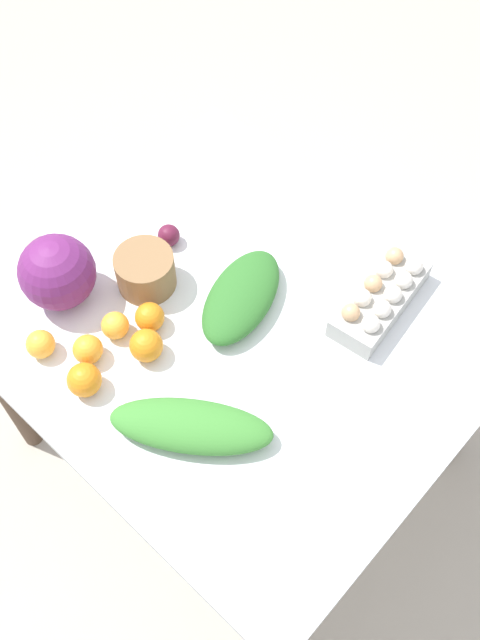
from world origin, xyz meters
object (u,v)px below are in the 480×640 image
object	(u,v)px
cabbage_purple	(57,272)
greens_bunch_scallion	(191,426)
orange_3	(84,380)
orange_4	(150,317)
beet_root	(169,235)
orange_1	(88,349)
egg_carton	(381,296)
paper_bag	(145,271)
orange_2	(40,344)
orange_5	(146,345)
greens_bunch_chard	(241,296)
orange_0	(115,325)

from	to	relation	value
cabbage_purple	greens_bunch_scallion	world-z (taller)	cabbage_purple
greens_bunch_scallion	orange_3	distance (m)	0.27
greens_bunch_scallion	orange_4	bearing A→B (deg)	153.99
orange_3	beet_root	bearing A→B (deg)	111.42
cabbage_purple	orange_1	bearing A→B (deg)	-22.29
egg_carton	greens_bunch_scallion	distance (m)	0.56
paper_bag	orange_2	size ratio (longest dim) A/B	2.16
orange_2	orange_5	world-z (taller)	orange_5
orange_3	orange_5	world-z (taller)	same
greens_bunch_chard	orange_3	size ratio (longest dim) A/B	3.75
paper_bag	orange_4	world-z (taller)	paper_bag
orange_2	orange_4	xyz separation A→B (m)	(0.13, 0.22, 0.00)
paper_bag	orange_1	size ratio (longest dim) A/B	2.09
orange_0	orange_3	xyz separation A→B (m)	(0.06, -0.15, 0.01)
orange_0	orange_2	world-z (taller)	orange_2
egg_carton	orange_5	size ratio (longest dim) A/B	3.96
greens_bunch_scallion	orange_2	xyz separation A→B (m)	(-0.40, -0.09, -0.00)
greens_bunch_chard	greens_bunch_scallion	bearing A→B (deg)	-65.05
paper_bag	orange_0	xyz separation A→B (m)	(0.05, -0.15, -0.02)
egg_carton	beet_root	size ratio (longest dim) A/B	5.43
orange_2	orange_4	distance (m)	0.26
greens_bunch_scallion	orange_1	distance (m)	0.31
cabbage_purple	paper_bag	xyz separation A→B (m)	(0.12, 0.16, -0.04)
cabbage_purple	greens_bunch_scallion	distance (m)	0.50
paper_bag	orange_4	xyz separation A→B (m)	(0.10, -0.08, -0.01)
orange_1	orange_5	bearing A→B (deg)	46.07
beet_root	orange_5	size ratio (longest dim) A/B	0.73
greens_bunch_chard	orange_5	distance (m)	0.26
orange_0	orange_5	world-z (taller)	orange_5
orange_3	paper_bag	bearing A→B (deg)	111.08
paper_bag	egg_carton	bearing A→B (deg)	35.85
orange_1	orange_5	distance (m)	0.14
egg_carton	greens_bunch_chard	xyz separation A→B (m)	(-0.25, -0.23, -0.01)
greens_bunch_scallion	orange_3	bearing A→B (deg)	-161.57
cabbage_purple	beet_root	bearing A→B (deg)	76.00
orange_3	cabbage_purple	bearing A→B (deg)	150.91
paper_bag	orange_3	bearing A→B (deg)	-68.92
paper_bag	orange_1	bearing A→B (deg)	-76.50
egg_carton	orange_2	xyz separation A→B (m)	(-0.50, -0.64, -0.01)
cabbage_purple	egg_carton	xyz separation A→B (m)	(0.59, 0.50, -0.05)
greens_bunch_chard	beet_root	distance (m)	0.27
orange_2	orange_4	size ratio (longest dim) A/B	0.96
cabbage_purple	egg_carton	distance (m)	0.78
egg_carton	greens_bunch_scallion	bearing A→B (deg)	-16.71
cabbage_purple	orange_3	distance (m)	0.28
cabbage_purple	orange_1	distance (m)	0.20
greens_bunch_chard	orange_3	world-z (taller)	orange_3
orange_2	beet_root	bearing A→B (deg)	92.31
greens_bunch_scallion	greens_bunch_chard	size ratio (longest dim) A/B	1.21
paper_bag	orange_2	bearing A→B (deg)	-96.55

